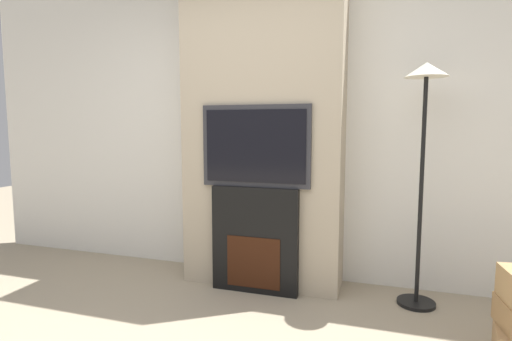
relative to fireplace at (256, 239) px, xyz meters
name	(u,v)px	position (x,y,z in m)	size (l,w,h in m)	color
wall_back	(271,123)	(0.00, 0.44, 0.93)	(6.00, 0.06, 2.70)	silver
chimney_breast	(264,123)	(0.00, 0.21, 0.93)	(1.30, 0.41, 2.70)	tan
fireplace	(256,239)	(0.00, 0.00, 0.00)	(0.70, 0.15, 0.85)	black
television	(256,146)	(0.00, 0.00, 0.75)	(0.87, 0.07, 0.64)	#2D2D33
floor_lamp	(424,122)	(1.22, 0.11, 0.93)	(0.30, 0.30, 1.77)	black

